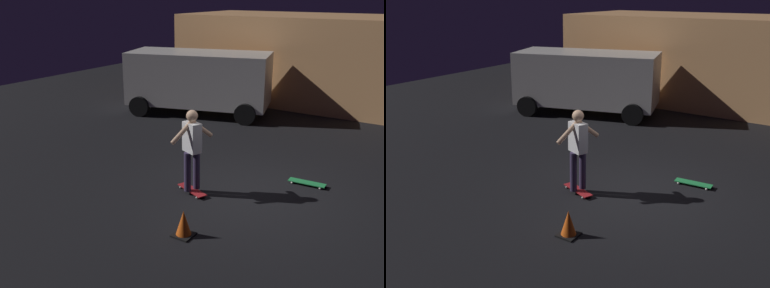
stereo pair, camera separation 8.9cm
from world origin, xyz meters
TOP-DOWN VIEW (x-y plane):
  - ground_plane at (0.00, 0.00)m, footprint 28.00×28.00m
  - low_building at (-1.34, 8.88)m, footprint 10.56×4.35m
  - parked_van at (-4.30, 4.85)m, footprint 4.95×3.32m
  - skateboard_ridden at (-0.96, -0.57)m, footprint 0.80×0.48m
  - skateboard_spare at (0.87, 1.09)m, footprint 0.79×0.26m
  - skater at (-0.96, -0.57)m, footprint 0.45×0.94m
  - traffic_cone at (-0.13, -2.07)m, footprint 0.34×0.34m

SIDE VIEW (x-z plane):
  - ground_plane at x=0.00m, z-range 0.00..0.00m
  - skateboard_ridden at x=-0.96m, z-range 0.02..0.09m
  - skateboard_spare at x=0.87m, z-range 0.02..0.09m
  - traffic_cone at x=-0.13m, z-range -0.02..0.44m
  - skater at x=-0.96m, z-range 0.20..1.87m
  - parked_van at x=-4.30m, z-range 0.15..2.18m
  - low_building at x=-1.34m, z-range 0.00..3.09m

